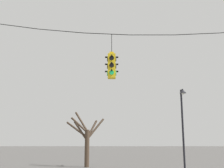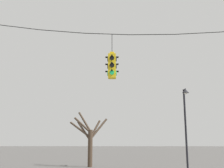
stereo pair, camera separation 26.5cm
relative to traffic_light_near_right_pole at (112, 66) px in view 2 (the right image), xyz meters
The scene contains 4 objects.
span_wire 2.41m from the traffic_light_near_right_pole, ahead, with size 14.12×0.03×0.58m.
traffic_light_near_right_pole is the anchor object (origin of this frame).
street_lamp 7.33m from the traffic_light_near_right_pole, 51.79° to the left, with size 0.41×0.71×5.05m.
bare_tree 9.86m from the traffic_light_near_right_pole, 101.95° to the left, with size 3.05×1.84×4.05m.
Camera 2 is at (-1.51, -11.51, 1.80)m, focal length 45.00 mm.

